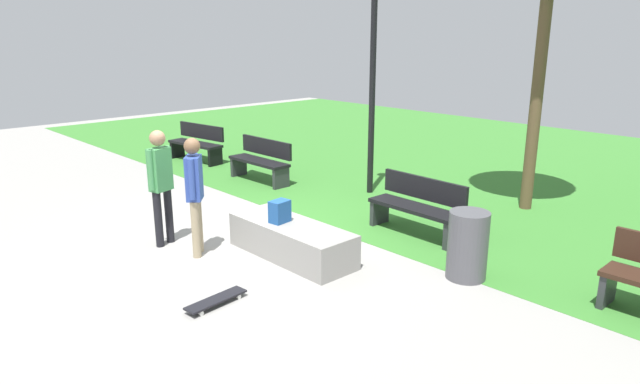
{
  "coord_description": "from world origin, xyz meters",
  "views": [
    {
      "loc": [
        6.78,
        -4.7,
        3.13
      ],
      "look_at": [
        0.97,
        0.73,
        0.86
      ],
      "focal_mm": 31.58,
      "sensor_mm": 36.0,
      "label": 1
    }
  ],
  "objects_px": {
    "skater_performing_trick": "(195,188)",
    "park_bench_by_oak": "(261,159)",
    "backpack_on_ledge": "(280,211)",
    "park_bench_far_right": "(418,205)",
    "skateboard_by_ledge": "(216,300)",
    "skater_watching": "(161,179)",
    "lamp_post": "(373,62)",
    "concrete_ledge": "(291,240)",
    "park_bench_near_path": "(197,142)",
    "trash_bin": "(468,245)"
  },
  "relations": [
    {
      "from": "skater_performing_trick",
      "to": "park_bench_by_oak",
      "type": "xyz_separation_m",
      "value": [
        -2.71,
        3.22,
        -0.53
      ]
    },
    {
      "from": "backpack_on_ledge",
      "to": "park_bench_far_right",
      "type": "height_order",
      "value": "park_bench_far_right"
    },
    {
      "from": "skateboard_by_ledge",
      "to": "park_bench_far_right",
      "type": "relative_size",
      "value": 0.51
    },
    {
      "from": "skateboard_by_ledge",
      "to": "skater_watching",
      "type": "bearing_deg",
      "value": 166.43
    },
    {
      "from": "skateboard_by_ledge",
      "to": "lamp_post",
      "type": "height_order",
      "value": "lamp_post"
    },
    {
      "from": "skater_performing_trick",
      "to": "lamp_post",
      "type": "relative_size",
      "value": 0.41
    },
    {
      "from": "concrete_ledge",
      "to": "park_bench_far_right",
      "type": "xyz_separation_m",
      "value": [
        0.65,
        2.07,
        0.23
      ]
    },
    {
      "from": "concrete_ledge",
      "to": "skater_watching",
      "type": "distance_m",
      "value": 2.16
    },
    {
      "from": "skater_watching",
      "to": "skateboard_by_ledge",
      "type": "xyz_separation_m",
      "value": [
        2.23,
        -0.54,
        -0.97
      ]
    },
    {
      "from": "concrete_ledge",
      "to": "park_bench_near_path",
      "type": "relative_size",
      "value": 1.24
    },
    {
      "from": "backpack_on_ledge",
      "to": "park_bench_by_oak",
      "type": "bearing_deg",
      "value": -130.85
    },
    {
      "from": "concrete_ledge",
      "to": "lamp_post",
      "type": "height_order",
      "value": "lamp_post"
    },
    {
      "from": "park_bench_near_path",
      "to": "lamp_post",
      "type": "xyz_separation_m",
      "value": [
        4.86,
        1.01,
        2.09
      ]
    },
    {
      "from": "park_bench_by_oak",
      "to": "lamp_post",
      "type": "bearing_deg",
      "value": 25.49
    },
    {
      "from": "park_bench_near_path",
      "to": "park_bench_far_right",
      "type": "bearing_deg",
      "value": -2.01
    },
    {
      "from": "skater_watching",
      "to": "park_bench_far_right",
      "type": "xyz_separation_m",
      "value": [
        2.34,
        3.16,
        -0.55
      ]
    },
    {
      "from": "skateboard_by_ledge",
      "to": "park_bench_near_path",
      "type": "bearing_deg",
      "value": 150.19
    },
    {
      "from": "backpack_on_ledge",
      "to": "skateboard_by_ledge",
      "type": "height_order",
      "value": "backpack_on_ledge"
    },
    {
      "from": "backpack_on_ledge",
      "to": "trash_bin",
      "type": "height_order",
      "value": "trash_bin"
    },
    {
      "from": "backpack_on_ledge",
      "to": "park_bench_by_oak",
      "type": "relative_size",
      "value": 0.2
    },
    {
      "from": "concrete_ledge",
      "to": "skater_performing_trick",
      "type": "xyz_separation_m",
      "value": [
        -0.99,
        -0.94,
        0.76
      ]
    },
    {
      "from": "park_bench_far_right",
      "to": "park_bench_by_oak",
      "type": "xyz_separation_m",
      "value": [
        -4.35,
        0.21,
        0.0
      ]
    },
    {
      "from": "park_bench_near_path",
      "to": "lamp_post",
      "type": "distance_m",
      "value": 5.39
    },
    {
      "from": "concrete_ledge",
      "to": "trash_bin",
      "type": "distance_m",
      "value": 2.45
    },
    {
      "from": "skater_watching",
      "to": "lamp_post",
      "type": "xyz_separation_m",
      "value": [
        0.2,
        4.42,
        1.53
      ]
    },
    {
      "from": "concrete_ledge",
      "to": "skater_performing_trick",
      "type": "relative_size",
      "value": 1.19
    },
    {
      "from": "lamp_post",
      "to": "trash_bin",
      "type": "bearing_deg",
      "value": -30.47
    },
    {
      "from": "concrete_ledge",
      "to": "lamp_post",
      "type": "xyz_separation_m",
      "value": [
        -1.49,
        3.33,
        2.32
      ]
    },
    {
      "from": "skater_watching",
      "to": "park_bench_far_right",
      "type": "bearing_deg",
      "value": 53.48
    },
    {
      "from": "park_bench_far_right",
      "to": "park_bench_near_path",
      "type": "height_order",
      "value": "same"
    },
    {
      "from": "concrete_ledge",
      "to": "skateboard_by_ledge",
      "type": "relative_size",
      "value": 2.5
    },
    {
      "from": "skater_watching",
      "to": "lamp_post",
      "type": "distance_m",
      "value": 4.69
    },
    {
      "from": "skater_watching",
      "to": "park_bench_near_path",
      "type": "distance_m",
      "value": 5.81
    },
    {
      "from": "skater_performing_trick",
      "to": "park_bench_by_oak",
      "type": "bearing_deg",
      "value": 130.02
    },
    {
      "from": "park_bench_far_right",
      "to": "lamp_post",
      "type": "xyz_separation_m",
      "value": [
        -2.14,
        1.26,
        2.09
      ]
    },
    {
      "from": "backpack_on_ledge",
      "to": "park_bench_by_oak",
      "type": "xyz_separation_m",
      "value": [
        -3.52,
        2.35,
        -0.17
      ]
    },
    {
      "from": "park_bench_far_right",
      "to": "lamp_post",
      "type": "bearing_deg",
      "value": 149.55
    },
    {
      "from": "skater_watching",
      "to": "lamp_post",
      "type": "relative_size",
      "value": 0.42
    },
    {
      "from": "park_bench_by_oak",
      "to": "lamp_post",
      "type": "distance_m",
      "value": 3.21
    },
    {
      "from": "trash_bin",
      "to": "park_bench_far_right",
      "type": "bearing_deg",
      "value": 149.51
    },
    {
      "from": "skateboard_by_ledge",
      "to": "park_bench_far_right",
      "type": "height_order",
      "value": "park_bench_far_right"
    },
    {
      "from": "skater_performing_trick",
      "to": "park_bench_by_oak",
      "type": "distance_m",
      "value": 4.24
    },
    {
      "from": "skater_performing_trick",
      "to": "park_bench_near_path",
      "type": "distance_m",
      "value": 6.3
    },
    {
      "from": "skater_performing_trick",
      "to": "trash_bin",
      "type": "bearing_deg",
      "value": 34.55
    },
    {
      "from": "skater_watching",
      "to": "park_bench_far_right",
      "type": "relative_size",
      "value": 1.09
    },
    {
      "from": "park_bench_by_oak",
      "to": "park_bench_near_path",
      "type": "distance_m",
      "value": 2.66
    },
    {
      "from": "skater_watching",
      "to": "skater_performing_trick",
      "type": "bearing_deg",
      "value": 12.12
    },
    {
      "from": "backpack_on_ledge",
      "to": "skateboard_by_ledge",
      "type": "relative_size",
      "value": 0.39
    },
    {
      "from": "lamp_post",
      "to": "trash_bin",
      "type": "distance_m",
      "value": 4.7
    },
    {
      "from": "concrete_ledge",
      "to": "skater_performing_trick",
      "type": "bearing_deg",
      "value": -136.21
    }
  ]
}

